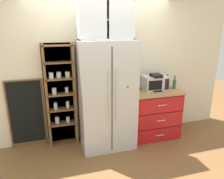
{
  "coord_description": "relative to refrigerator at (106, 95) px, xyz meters",
  "views": [
    {
      "loc": [
        -0.87,
        -3.32,
        2.08
      ],
      "look_at": [
        0.1,
        0.01,
        1.02
      ],
      "focal_mm": 34.1,
      "sensor_mm": 36.0,
      "label": 1
    }
  ],
  "objects": [
    {
      "name": "chalkboard_menu",
      "position": [
        -1.34,
        0.32,
        -0.32
      ],
      "size": [
        0.6,
        0.04,
        1.21
      ],
      "color": "brown",
      "rests_on": "ground"
    },
    {
      "name": "refrigerator",
      "position": [
        0.0,
        0.0,
        0.0
      ],
      "size": [
        0.91,
        0.71,
        1.85
      ],
      "color": "silver",
      "rests_on": "ground"
    },
    {
      "name": "microwave",
      "position": [
        0.95,
        0.1,
        0.12
      ],
      "size": [
        0.44,
        0.33,
        0.26
      ],
      "color": "silver",
      "rests_on": "counter_cabinet"
    },
    {
      "name": "bottle_green",
      "position": [
        1.34,
        0.05,
        0.1
      ],
      "size": [
        0.06,
        0.06,
        0.25
      ],
      "color": "#285B33",
      "rests_on": "counter_cabinet"
    },
    {
      "name": "upper_cabinet",
      "position": [
        -0.0,
        0.05,
        1.22
      ],
      "size": [
        0.87,
        0.32,
        0.59
      ],
      "color": "silver",
      "rests_on": "refrigerator"
    },
    {
      "name": "bottle_amber",
      "position": [
        1.23,
        0.14,
        0.11
      ],
      "size": [
        0.06,
        0.06,
        0.26
      ],
      "color": "brown",
      "rests_on": "counter_cabinet"
    },
    {
      "name": "mug_charcoal",
      "position": [
        0.61,
        0.08,
        0.03
      ],
      "size": [
        0.11,
        0.07,
        0.08
      ],
      "color": "#2D2D33",
      "rests_on": "counter_cabinet"
    },
    {
      "name": "wall_back_cream",
      "position": [
        -0.0,
        0.39,
        0.35
      ],
      "size": [
        5.08,
        0.1,
        2.55
      ],
      "primitive_type": "cube",
      "color": "silver",
      "rests_on": "ground"
    },
    {
      "name": "ground_plane",
      "position": [
        -0.0,
        -0.01,
        -0.93
      ],
      "size": [
        10.78,
        10.78,
        0.0
      ],
      "primitive_type": "plane",
      "color": "brown"
    },
    {
      "name": "counter_cabinet",
      "position": [
        0.94,
        0.05,
        -0.46
      ],
      "size": [
        0.92,
        0.62,
        0.92
      ],
      "color": "red",
      "rests_on": "ground"
    },
    {
      "name": "coffee_maker",
      "position": [
        0.94,
        0.06,
        0.15
      ],
      "size": [
        0.17,
        0.2,
        0.31
      ],
      "color": "black",
      "rests_on": "counter_cabinet"
    },
    {
      "name": "pantry_shelf_column",
      "position": [
        -0.75,
        0.3,
        -0.0
      ],
      "size": [
        0.54,
        0.24,
        1.8
      ],
      "color": "brown",
      "rests_on": "ground"
    }
  ]
}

